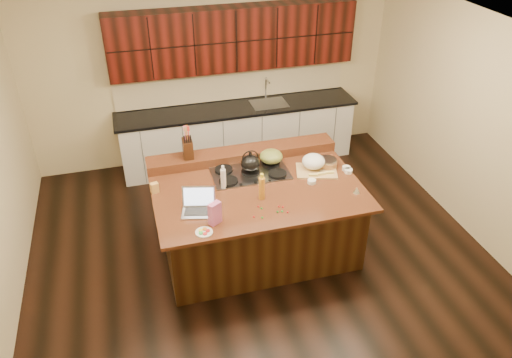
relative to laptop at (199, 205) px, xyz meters
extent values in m
cube|color=black|center=(0.73, 0.26, -0.99)|extent=(5.50, 5.00, 0.01)
cube|color=silver|center=(0.73, 0.26, 1.72)|extent=(5.50, 5.00, 0.01)
cube|color=beige|center=(0.73, 2.77, 0.36)|extent=(5.50, 0.01, 2.70)
cube|color=beige|center=(0.73, -2.24, 0.36)|extent=(5.50, 0.01, 2.70)
cube|color=beige|center=(3.48, 0.26, 0.36)|extent=(0.01, 5.00, 2.70)
cube|color=black|center=(0.73, 0.26, -0.55)|extent=(2.22, 1.42, 0.88)
cube|color=black|center=(0.73, 0.26, -0.09)|extent=(2.40, 1.60, 0.04)
cube|color=black|center=(0.73, 0.96, -0.01)|extent=(2.40, 0.30, 0.12)
cube|color=gray|center=(0.73, 0.56, -0.06)|extent=(0.92, 0.52, 0.02)
cylinder|color=black|center=(0.43, 0.69, -0.04)|extent=(0.22, 0.22, 0.03)
cylinder|color=black|center=(1.03, 0.69, -0.04)|extent=(0.22, 0.22, 0.03)
cylinder|color=black|center=(0.43, 0.43, -0.04)|extent=(0.22, 0.22, 0.03)
cylinder|color=black|center=(1.03, 0.43, -0.04)|extent=(0.22, 0.22, 0.03)
cylinder|color=black|center=(0.73, 0.56, -0.04)|extent=(0.22, 0.22, 0.03)
cube|color=silver|center=(1.03, 2.43, -0.54)|extent=(3.60, 0.62, 0.90)
cube|color=black|center=(1.03, 2.43, -0.07)|extent=(3.70, 0.66, 0.04)
cube|color=gray|center=(1.53, 2.43, -0.05)|extent=(0.55, 0.42, 0.01)
cylinder|color=gray|center=(1.53, 2.61, 0.13)|extent=(0.02, 0.02, 0.36)
cube|color=black|center=(1.03, 2.58, 0.96)|extent=(3.60, 0.34, 0.90)
cube|color=beige|center=(1.03, 2.74, 0.21)|extent=(3.60, 0.03, 0.50)
ellipsoid|color=black|center=(0.73, 0.56, 0.08)|extent=(0.29, 0.29, 0.21)
ellipsoid|color=olive|center=(1.03, 0.69, 0.06)|extent=(0.35, 0.35, 0.16)
cube|color=#B7B7BC|center=(-0.01, -0.05, -0.06)|extent=(0.40, 0.32, 0.02)
cube|color=black|center=(-0.01, -0.05, -0.05)|extent=(0.33, 0.21, 0.00)
cube|color=#B7B7BC|center=(0.02, 0.06, 0.07)|extent=(0.36, 0.16, 0.23)
cube|color=silver|center=(0.01, 0.06, 0.07)|extent=(0.33, 0.13, 0.19)
cylinder|color=orange|center=(0.72, 0.03, 0.07)|extent=(0.07, 0.07, 0.27)
cylinder|color=silver|center=(0.35, 0.34, 0.06)|extent=(0.08, 0.08, 0.25)
cube|color=tan|center=(1.51, 0.39, -0.06)|extent=(0.56, 0.47, 0.02)
ellipsoid|color=white|center=(1.49, 0.46, 0.04)|extent=(0.28, 0.28, 0.17)
cube|color=#EDD872|center=(1.42, 0.28, -0.03)|extent=(0.11, 0.03, 0.03)
cube|color=#EDD872|center=(1.53, 0.28, -0.03)|extent=(0.11, 0.03, 0.03)
cube|color=#EDD872|center=(1.64, 0.28, -0.03)|extent=(0.11, 0.03, 0.03)
cylinder|color=gray|center=(1.62, 0.38, -0.04)|extent=(0.18, 0.08, 0.01)
cylinder|color=white|center=(1.37, 0.17, -0.04)|extent=(0.11, 0.11, 0.04)
cylinder|color=white|center=(1.88, 0.27, -0.04)|extent=(0.13, 0.13, 0.04)
cylinder|color=white|center=(1.88, 0.33, -0.04)|extent=(0.12, 0.12, 0.04)
cylinder|color=#996B3F|center=(1.68, 0.47, -0.02)|extent=(0.26, 0.26, 0.09)
cone|color=silver|center=(1.79, -0.15, -0.03)|extent=(0.10, 0.10, 0.07)
cube|color=#C25B91|center=(0.12, -0.27, 0.06)|extent=(0.15, 0.13, 0.25)
cylinder|color=white|center=(-0.02, -0.40, -0.06)|extent=(0.18, 0.18, 0.01)
cube|color=#C58F45|center=(-0.42, 0.47, -0.01)|extent=(0.10, 0.08, 0.12)
cylinder|color=white|center=(0.05, 0.96, 0.12)|extent=(0.14, 0.14, 0.14)
cube|color=black|center=(0.05, 0.96, 0.17)|extent=(0.12, 0.19, 0.23)
ellipsoid|color=red|center=(0.91, -0.31, -0.06)|extent=(0.02, 0.02, 0.02)
ellipsoid|color=#198C26|center=(0.85, -0.28, -0.06)|extent=(0.02, 0.02, 0.02)
ellipsoid|color=red|center=(0.89, -0.20, -0.06)|extent=(0.02, 0.02, 0.02)
ellipsoid|color=#198C26|center=(0.66, -0.17, -0.06)|extent=(0.02, 0.02, 0.02)
ellipsoid|color=red|center=(0.85, -0.18, -0.06)|extent=(0.02, 0.02, 0.02)
ellipsoid|color=#198C26|center=(0.80, -0.27, -0.06)|extent=(0.02, 0.02, 0.02)
ellipsoid|color=red|center=(0.63, -0.12, -0.06)|extent=(0.02, 0.02, 0.02)
ellipsoid|color=#198C26|center=(0.62, -0.33, -0.06)|extent=(0.02, 0.02, 0.02)
ellipsoid|color=red|center=(0.54, -0.29, -0.06)|extent=(0.02, 0.02, 0.02)
camera|label=1|loc=(-0.58, -4.36, 3.12)|focal=35.00mm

